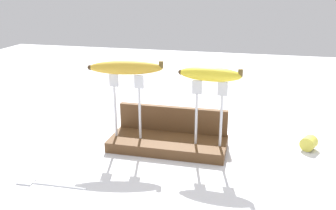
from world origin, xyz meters
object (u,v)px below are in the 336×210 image
Objects in this scene: fork_stand_left at (127,100)px; banana_chunk_near at (309,143)px; fork_fallen_near at (42,183)px; banana_raised_left at (126,68)px; banana_raised_right at (210,74)px; fork_stand_right at (209,107)px.

banana_chunk_near is (0.50, 0.10, -0.12)m from fork_stand_left.
banana_chunk_near reaches higher than fork_fallen_near.
banana_raised_right is (0.23, 0.00, -0.00)m from banana_raised_left.
banana_chunk_near is (0.27, 0.10, -0.12)m from fork_stand_right.
fork_fallen_near is at bearing -145.31° from banana_raised_right.
fork_fallen_near is (-0.35, -0.24, -0.13)m from fork_stand_right.
fork_fallen_near is (-0.13, -0.24, -0.13)m from fork_stand_left.
banana_raised_left is 0.35m from fork_fallen_near.
fork_stand_right is 0.31m from banana_chunk_near.
fork_stand_right is at bearing 0.00° from fork_stand_left.
banana_raised_right reaches higher than fork_stand_left.
banana_raised_right is 0.98× the size of fork_fallen_near.
banana_chunk_near is (0.50, 0.10, -0.21)m from banana_raised_left.
fork_stand_right is 0.45m from fork_fallen_near.
banana_raised_left is at bearing -168.11° from fork_stand_left.
fork_stand_right is 1.05× the size of fork_fallen_near.
banana_raised_left is 0.55m from banana_chunk_near.
fork_stand_left is at bearing 11.89° from banana_raised_left.
banana_raised_left reaches higher than banana_raised_right.
fork_fallen_near is at bearing -117.42° from fork_stand_left.
banana_raised_left is 3.90× the size of banana_chunk_near.
fork_fallen_near is (-0.35, -0.24, -0.22)m from banana_raised_right.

